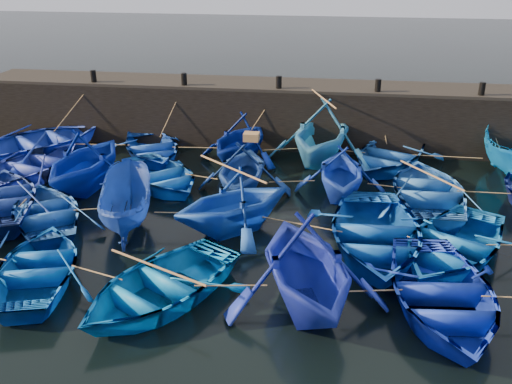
# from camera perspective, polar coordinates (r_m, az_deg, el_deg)

# --- Properties ---
(ground) EXTENTS (120.00, 120.00, 0.00)m
(ground) POSITION_cam_1_polar(r_m,az_deg,el_deg) (15.90, -1.70, -6.87)
(ground) COLOR black
(ground) RESTS_ON ground
(quay_wall) EXTENTS (26.00, 2.50, 2.50)m
(quay_wall) POSITION_cam_1_polar(r_m,az_deg,el_deg) (25.06, 2.46, 7.75)
(quay_wall) COLOR black
(quay_wall) RESTS_ON ground
(quay_top) EXTENTS (26.00, 2.50, 0.12)m
(quay_top) POSITION_cam_1_polar(r_m,az_deg,el_deg) (24.74, 2.52, 10.67)
(quay_top) COLOR black
(quay_top) RESTS_ON quay_wall
(bollard_0) EXTENTS (0.24, 0.24, 0.50)m
(bollard_0) POSITION_cam_1_polar(r_m,az_deg,el_deg) (25.88, -15.95, 11.08)
(bollard_0) COLOR black
(bollard_0) RESTS_ON quay_top
(bollard_1) EXTENTS (0.24, 0.24, 0.50)m
(bollard_1) POSITION_cam_1_polar(r_m,az_deg,el_deg) (24.54, -7.21, 11.14)
(bollard_1) COLOR black
(bollard_1) RESTS_ON quay_top
(bollard_2) EXTENTS (0.24, 0.24, 0.50)m
(bollard_2) POSITION_cam_1_polar(r_m,az_deg,el_deg) (23.80, 2.30, 10.92)
(bollard_2) COLOR black
(bollard_2) RESTS_ON quay_top
(bollard_3) EXTENTS (0.24, 0.24, 0.50)m
(bollard_3) POSITION_cam_1_polar(r_m,az_deg,el_deg) (23.72, 12.11, 10.39)
(bollard_3) COLOR black
(bollard_3) RESTS_ON quay_top
(bollard_4) EXTENTS (0.24, 0.24, 0.50)m
(bollard_4) POSITION_cam_1_polar(r_m,az_deg,el_deg) (24.31, 21.67, 9.58)
(bollard_4) COLOR black
(bollard_4) RESTS_ON quay_top
(boat_0) EXTENTS (6.69, 6.97, 1.18)m
(boat_0) POSITION_cam_1_polar(r_m,az_deg,el_deg) (25.20, -20.95, 4.71)
(boat_0) COLOR #152FA1
(boat_0) RESTS_ON ground
(boat_1) EXTENTS (4.93, 5.45, 0.93)m
(boat_1) POSITION_cam_1_polar(r_m,az_deg,el_deg) (23.57, -10.44, 4.34)
(boat_1) COLOR #103999
(boat_1) RESTS_ON ground
(boat_2) EXTENTS (4.26, 4.61, 2.01)m
(boat_2) POSITION_cam_1_polar(r_m,az_deg,el_deg) (22.67, -1.61, 5.40)
(boat_2) COLOR navy
(boat_2) RESTS_ON ground
(boat_3) EXTENTS (5.05, 5.60, 2.58)m
(boat_3) POSITION_cam_1_polar(r_m,az_deg,el_deg) (22.67, 6.61, 6.02)
(boat_3) COLOR #2C78C1
(boat_3) RESTS_ON ground
(boat_4) EXTENTS (5.24, 5.90, 1.01)m
(boat_4) POSITION_cam_1_polar(r_m,az_deg,el_deg) (22.89, 13.11, 3.64)
(boat_4) COLOR #174B98
(boat_4) RESTS_ON ground
(boat_5) EXTENTS (2.09, 4.54, 1.70)m
(boat_5) POSITION_cam_1_polar(r_m,az_deg,el_deg) (23.58, 23.94, 3.67)
(boat_5) COLOR #045EB2
(boat_5) RESTS_ON ground
(boat_6) EXTENTS (4.60, 5.52, 0.99)m
(boat_6) POSITION_cam_1_polar(r_m,az_deg,el_deg) (22.86, -21.37, 2.55)
(boat_6) COLOR navy
(boat_6) RESTS_ON ground
(boat_7) EXTENTS (4.23, 4.76, 2.29)m
(boat_7) POSITION_cam_1_polar(r_m,az_deg,el_deg) (20.86, -16.73, 3.16)
(boat_7) COLOR #021D8B
(boat_7) RESTS_ON ground
(boat_8) EXTENTS (5.18, 5.28, 0.90)m
(boat_8) POSITION_cam_1_polar(r_m,az_deg,el_deg) (20.71, -9.44, 1.66)
(boat_8) COLOR blue
(boat_8) RESTS_ON ground
(boat_9) EXTENTS (3.36, 3.88, 2.02)m
(boat_9) POSITION_cam_1_polar(r_m,az_deg,el_deg) (19.53, -1.32, 2.40)
(boat_9) COLOR navy
(boat_9) RESTS_ON ground
(boat_10) EXTENTS (3.37, 3.85, 1.95)m
(boat_10) POSITION_cam_1_polar(r_m,az_deg,el_deg) (19.63, 8.57, 2.14)
(boat_10) COLOR #173CC4
(boat_10) RESTS_ON ground
(boat_11) EXTENTS (3.73, 5.11, 1.04)m
(boat_11) POSITION_cam_1_polar(r_m,az_deg,el_deg) (19.85, 16.90, 0.17)
(boat_11) COLOR #1A4FA0
(boat_11) RESTS_ON ground
(boat_13) EXTENTS (5.33, 5.95, 1.02)m
(boat_13) POSITION_cam_1_polar(r_m,az_deg,el_deg) (20.17, -24.16, -0.59)
(boat_13) COLOR navy
(boat_13) RESTS_ON ground
(boat_14) EXTENTS (4.87, 5.23, 0.88)m
(boat_14) POSITION_cam_1_polar(r_m,az_deg,el_deg) (18.82, -20.22, -1.85)
(boat_14) COLOR #17489B
(boat_14) RESTS_ON ground
(boat_15) EXTENTS (2.55, 4.32, 1.57)m
(boat_15) POSITION_cam_1_polar(r_m,az_deg,el_deg) (17.84, -12.94, -1.13)
(boat_15) COLOR navy
(boat_15) RESTS_ON ground
(boat_16) EXTENTS (5.07, 5.01, 2.02)m
(boat_16) POSITION_cam_1_polar(r_m,az_deg,el_deg) (17.01, -2.35, -0.92)
(boat_16) COLOR #1343BD
(boat_16) RESTS_ON ground
(boat_17) EXTENTS (4.09, 5.57, 1.13)m
(boat_17) POSITION_cam_1_polar(r_m,az_deg,el_deg) (16.43, 11.77, -4.10)
(boat_17) COLOR #073D93
(boat_17) RESTS_ON ground
(boat_18) EXTENTS (5.38, 5.93, 1.01)m
(boat_18) POSITION_cam_1_polar(r_m,az_deg,el_deg) (16.57, 19.01, -4.93)
(boat_18) COLOR #074EA6
(boat_18) RESTS_ON ground
(boat_21) EXTENTS (4.10, 4.91, 0.88)m
(boat_21) POSITION_cam_1_polar(r_m,az_deg,el_deg) (15.77, -20.84, -7.00)
(boat_21) COLOR #044298
(boat_21) RESTS_ON ground
(boat_22) EXTENTS (5.18, 5.66, 0.96)m
(boat_22) POSITION_cam_1_polar(r_m,az_deg,el_deg) (14.14, -9.76, -9.18)
(boat_22) COLOR #025CB2
(boat_22) RESTS_ON ground
(boat_23) EXTENTS (5.21, 5.60, 2.40)m
(boat_23) POSITION_cam_1_polar(r_m,az_deg,el_deg) (13.40, 5.00, -7.25)
(boat_23) COLOR #1424A0
(boat_23) RESTS_ON ground
(boat_24) EXTENTS (4.10, 5.38, 1.05)m
(boat_24) POSITION_cam_1_polar(r_m,az_deg,el_deg) (14.23, 18.06, -9.66)
(boat_24) COLOR #0E27AE
(boat_24) RESTS_ON ground
(wooden_crate) EXTENTS (0.51, 0.43, 0.26)m
(wooden_crate) POSITION_cam_1_polar(r_m,az_deg,el_deg) (19.10, -0.46, 5.56)
(wooden_crate) COLOR olive
(wooden_crate) RESTS_ON boat_9
(mooring_ropes) EXTENTS (18.66, 11.79, 2.10)m
(mooring_ropes) POSITION_cam_1_polar(r_m,az_deg,el_deg) (20.02, 0.58, 2.51)
(mooring_ropes) COLOR tan
(mooring_ropes) RESTS_ON ground
(loose_oars) EXTENTS (9.47, 12.47, 1.69)m
(loose_oars) POSITION_cam_1_polar(r_m,az_deg,el_deg) (17.76, 4.28, 2.46)
(loose_oars) COLOR #99724C
(loose_oars) RESTS_ON ground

